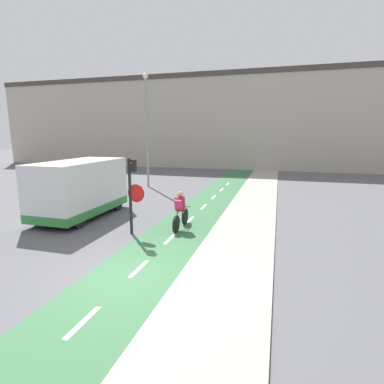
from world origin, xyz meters
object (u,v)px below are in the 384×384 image
cyclist_near (180,211)px  van (80,190)px  street_lamp_far (147,120)px  traffic_light_pole (132,188)px

cyclist_near → van: 4.92m
street_lamp_far → traffic_light_pole: bearing=-68.8°
traffic_light_pole → street_lamp_far: (-3.76, 9.67, 2.85)m
traffic_light_pole → cyclist_near: bearing=35.6°
traffic_light_pole → street_lamp_far: 10.76m
traffic_light_pole → cyclist_near: (1.49, 1.07, -1.06)m
cyclist_near → street_lamp_far: bearing=121.4°
traffic_light_pole → van: bearing=155.6°
cyclist_near → traffic_light_pole: bearing=-144.4°
street_lamp_far → cyclist_near: size_ratio=4.26×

